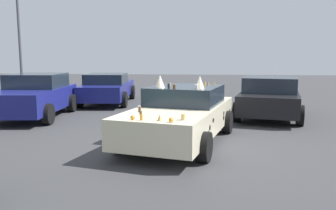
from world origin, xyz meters
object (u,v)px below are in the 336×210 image
(parked_sedan_near_left, at_px, (270,97))
(lot_lamp_post, at_px, (19,36))
(parked_sedan_behind_left, at_px, (34,96))
(parked_sedan_row_back_center, at_px, (108,88))
(art_car_decorated, at_px, (181,114))

(parked_sedan_near_left, relative_size, lot_lamp_post, 0.86)
(parked_sedan_near_left, xyz_separation_m, lot_lamp_post, (3.24, 10.50, 2.27))
(lot_lamp_post, bearing_deg, parked_sedan_behind_left, -146.86)
(parked_sedan_near_left, bearing_deg, parked_sedan_row_back_center, 78.44)
(parked_sedan_row_back_center, relative_size, lot_lamp_post, 0.94)
(parked_sedan_row_back_center, distance_m, parked_sedan_behind_left, 3.96)
(parked_sedan_behind_left, bearing_deg, parked_sedan_row_back_center, 152.81)
(parked_sedan_behind_left, relative_size, parked_sedan_near_left, 0.96)
(parked_sedan_behind_left, bearing_deg, lot_lamp_post, -151.63)
(art_car_decorated, xyz_separation_m, parked_sedan_row_back_center, (6.49, 3.64, 0.00))
(parked_sedan_near_left, distance_m, lot_lamp_post, 11.22)
(art_car_decorated, bearing_deg, parked_sedan_behind_left, -105.34)
(art_car_decorated, distance_m, lot_lamp_post, 10.56)
(lot_lamp_post, bearing_deg, art_car_decorated, -131.34)
(art_car_decorated, relative_size, parked_sedan_near_left, 1.09)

